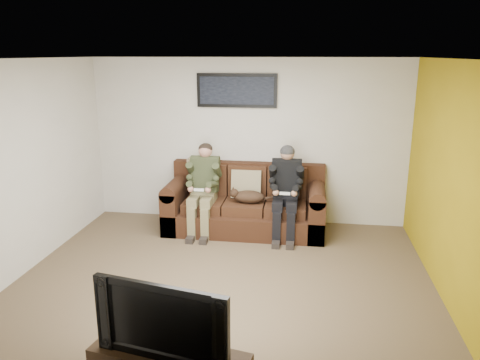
% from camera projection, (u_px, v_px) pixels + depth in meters
% --- Properties ---
extents(floor, '(5.00, 5.00, 0.00)m').
position_uv_depth(floor, '(223.00, 282.00, 5.62)').
color(floor, brown).
rests_on(floor, ground).
extents(ceiling, '(5.00, 5.00, 0.00)m').
position_uv_depth(ceiling, '(221.00, 59.00, 4.93)').
color(ceiling, silver).
rests_on(ceiling, ground).
extents(wall_back, '(5.00, 0.00, 5.00)m').
position_uv_depth(wall_back, '(248.00, 142.00, 7.42)').
color(wall_back, beige).
rests_on(wall_back, ground).
extents(wall_front, '(5.00, 0.00, 5.00)m').
position_uv_depth(wall_front, '(162.00, 263.00, 3.13)').
color(wall_front, beige).
rests_on(wall_front, ground).
extents(wall_left, '(0.00, 4.50, 4.50)m').
position_uv_depth(wall_left, '(18.00, 170.00, 5.62)').
color(wall_left, beige).
rests_on(wall_left, ground).
extents(wall_right, '(0.00, 4.50, 4.50)m').
position_uv_depth(wall_right, '(456.00, 187.00, 4.92)').
color(wall_right, beige).
rests_on(wall_right, ground).
extents(accent_wall_right, '(0.00, 4.50, 4.50)m').
position_uv_depth(accent_wall_right, '(455.00, 186.00, 4.93)').
color(accent_wall_right, '#A18710').
rests_on(accent_wall_right, ground).
extents(sofa, '(2.41, 1.04, 0.98)m').
position_uv_depth(sofa, '(246.00, 205.00, 7.27)').
color(sofa, '#351C10').
rests_on(sofa, ground).
extents(throw_pillow, '(0.46, 0.22, 0.46)m').
position_uv_depth(throw_pillow, '(246.00, 184.00, 7.22)').
color(throw_pillow, '#8D7E5C').
rests_on(throw_pillow, sofa).
extents(throw_blanket, '(0.49, 0.24, 0.09)m').
position_uv_depth(throw_blanket, '(203.00, 161.00, 7.50)').
color(throw_blanket, tan).
rests_on(throw_blanket, sofa).
extents(person_left, '(0.51, 0.87, 1.34)m').
position_uv_depth(person_left, '(203.00, 183.00, 7.06)').
color(person_left, olive).
rests_on(person_left, sofa).
extents(person_right, '(0.51, 0.86, 1.35)m').
position_uv_depth(person_right, '(286.00, 186.00, 6.88)').
color(person_right, black).
rests_on(person_right, sofa).
extents(cat, '(0.66, 0.26, 0.24)m').
position_uv_depth(cat, '(248.00, 196.00, 7.01)').
color(cat, '#432A1A').
rests_on(cat, sofa).
extents(framed_poster, '(1.25, 0.05, 0.52)m').
position_uv_depth(framed_poster, '(237.00, 91.00, 7.20)').
color(framed_poster, black).
rests_on(framed_poster, wall_back).
extents(television, '(1.11, 0.36, 0.63)m').
position_uv_depth(television, '(167.00, 316.00, 3.58)').
color(television, black).
rests_on(television, tv_stand).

